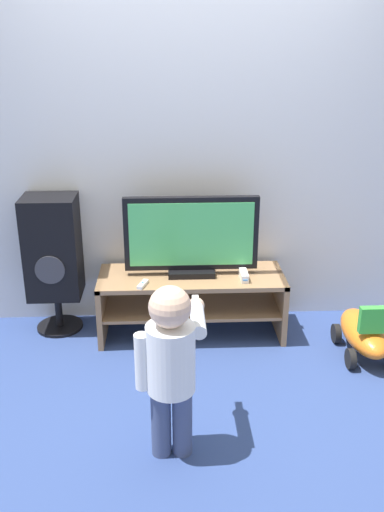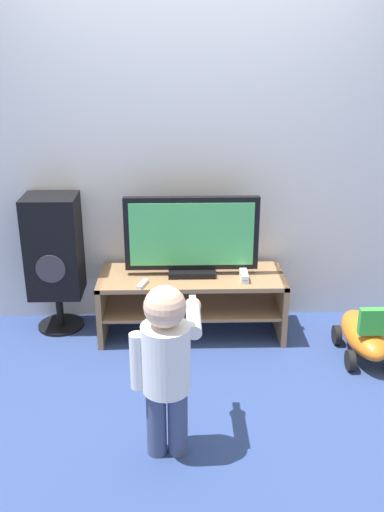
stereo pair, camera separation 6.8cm
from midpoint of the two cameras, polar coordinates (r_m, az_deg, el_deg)
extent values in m
plane|color=navy|center=(3.84, -0.42, -9.29)|extent=(16.00, 16.00, 0.00)
cube|color=silver|center=(3.90, -0.79, 11.67)|extent=(10.00, 0.06, 2.60)
cube|color=#93704C|center=(3.85, -0.57, -2.13)|extent=(1.25, 0.46, 0.03)
cube|color=#93704C|center=(3.95, -0.56, -5.12)|extent=(1.21, 0.42, 0.02)
cube|color=#93704C|center=(3.96, -9.41, -4.95)|extent=(0.04, 0.46, 0.44)
cube|color=#93704C|center=(4.00, 8.21, -4.61)|extent=(0.04, 0.46, 0.44)
cube|color=black|center=(3.86, -0.58, -1.51)|extent=(0.31, 0.20, 0.04)
cube|color=black|center=(3.76, -0.60, 2.27)|extent=(0.89, 0.05, 0.50)
cube|color=#4CBF66|center=(3.74, -0.58, 2.13)|extent=(0.82, 0.01, 0.43)
cube|color=white|center=(3.78, 4.69, -1.96)|extent=(0.05, 0.15, 0.05)
cube|color=#3F8CE5|center=(3.71, 4.83, -2.43)|extent=(0.03, 0.00, 0.01)
cube|color=white|center=(3.70, -5.48, -2.84)|extent=(0.07, 0.13, 0.02)
cylinder|color=#337FD8|center=(3.69, -5.49, -2.66)|extent=(0.01, 0.01, 0.00)
cylinder|color=#3F4C72|center=(2.91, -3.81, -16.19)|extent=(0.10, 0.10, 0.37)
cylinder|color=#3F4C72|center=(2.91, -1.67, -16.16)|extent=(0.10, 0.10, 0.37)
cylinder|color=white|center=(2.71, -2.88, -10.19)|extent=(0.23, 0.23, 0.34)
sphere|color=beige|center=(2.58, -2.99, -5.12)|extent=(0.20, 0.20, 0.20)
cylinder|color=white|center=(2.72, -5.74, -10.47)|extent=(0.07, 0.07, 0.29)
cylinder|color=white|center=(2.77, -0.14, -6.31)|extent=(0.07, 0.29, 0.07)
sphere|color=beige|center=(2.89, -0.26, -5.00)|extent=(0.09, 0.09, 0.09)
cube|color=white|center=(2.93, -0.29, -4.65)|extent=(0.03, 0.13, 0.02)
cylinder|color=black|center=(4.21, -13.50, -6.83)|extent=(0.32, 0.32, 0.02)
cylinder|color=black|center=(4.15, -13.64, -5.35)|extent=(0.05, 0.05, 0.26)
cube|color=black|center=(3.96, -14.24, 0.88)|extent=(0.36, 0.30, 0.70)
cylinder|color=#38383D|center=(3.86, -14.53, -1.38)|extent=(0.20, 0.01, 0.20)
ellipsoid|color=orange|center=(3.86, 16.31, -7.36)|extent=(0.25, 0.58, 0.19)
cube|color=green|center=(3.65, 17.37, -6.11)|extent=(0.20, 0.05, 0.17)
cylinder|color=black|center=(4.00, 13.74, -7.53)|extent=(0.04, 0.13, 0.13)
cylinder|color=black|center=(4.08, 17.17, -7.33)|extent=(0.04, 0.13, 0.13)
cylinder|color=black|center=(3.73, 15.07, -9.89)|extent=(0.04, 0.13, 0.13)
camera|label=1|loc=(0.03, -90.53, -0.21)|focal=40.00mm
camera|label=2|loc=(0.03, 89.47, 0.21)|focal=40.00mm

